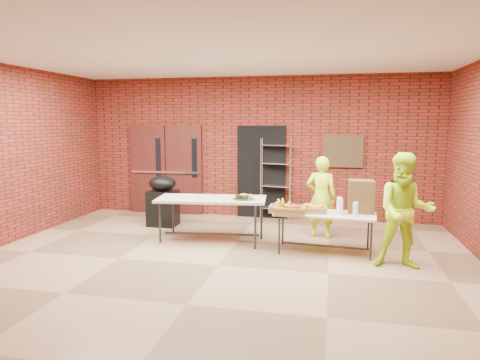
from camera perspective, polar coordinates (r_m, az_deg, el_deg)
name	(u,v)px	position (r m, az deg, el deg)	size (l,w,h in m)	color
room	(217,162)	(6.34, -3.04, 2.47)	(8.08, 7.08, 3.28)	brown
double_doors	(166,170)	(10.34, -9.81, 1.37)	(1.78, 0.12, 2.10)	#491615
dark_doorway	(261,172)	(9.75, 2.86, 1.07)	(1.10, 0.06, 2.10)	black
bronze_plaque	(343,151)	(9.57, 13.60, 3.74)	(0.85, 0.04, 0.70)	#3A2A17
wire_rack	(276,179)	(9.58, 4.79, 0.10)	(0.67, 0.22, 1.82)	silver
table_left	(211,202)	(7.82, -3.83, -2.89)	(2.05, 1.04, 0.81)	tan
table_right	(325,216)	(7.30, 11.25, -4.76)	(1.70, 0.83, 0.68)	tan
basket_bananas	(283,208)	(7.26, 5.70, -3.80)	(0.44, 0.34, 0.14)	#AC7445
basket_oranges	(314,209)	(7.29, 9.82, -3.84)	(0.41, 0.32, 0.13)	#AC7445
basket_apples	(290,210)	(7.13, 6.70, -3.95)	(0.49, 0.38, 0.15)	#AC7445
muffin_tray	(243,197)	(7.64, 0.46, -2.27)	(0.39, 0.39, 0.10)	#144D17
napkin_box	(191,196)	(7.85, -6.50, -2.15)	(0.18, 0.12, 0.06)	silver
coffee_dispenser	(361,196)	(7.43, 15.85, -2.11)	(0.42, 0.37, 0.55)	#55361D
cup_stack_front	(340,207)	(7.19, 13.22, -3.49)	(0.09, 0.09, 0.26)	silver
cup_stack_mid	(355,210)	(7.07, 15.14, -3.85)	(0.08, 0.08, 0.24)	silver
cup_stack_back	(339,205)	(7.32, 13.11, -3.27)	(0.09, 0.09, 0.27)	silver
covered_grill	(163,201)	(9.18, -10.25, -2.73)	(0.59, 0.50, 1.06)	black
volunteer_woman	(321,197)	(8.19, 10.76, -2.27)	(0.57, 0.37, 1.55)	#C4F31B
volunteer_man	(405,211)	(6.82, 21.14, -3.89)	(0.84, 0.66, 1.74)	#C4F31B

